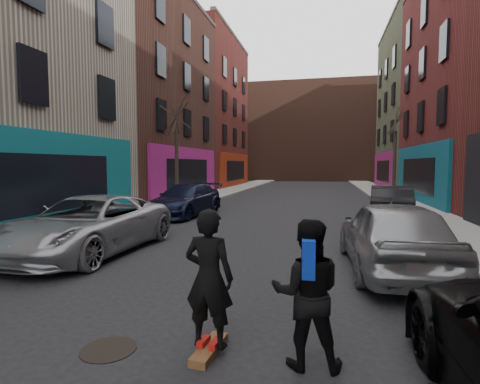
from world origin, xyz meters
The scene contains 14 objects.
sidewalk_left centered at (-6.25, 30.00, 0.07)m, with size 2.50×84.00×0.13m, color gray.
sidewalk_right centered at (6.25, 30.00, 0.07)m, with size 2.50×84.00×0.13m, color gray.
buildings_left centered at (-13.50, 16.00, 8.25)m, with size 12.00×56.00×16.50m, color #531C17.
building_far centered at (0.00, 56.00, 7.00)m, with size 40.00×10.00×14.00m, color #47281E.
tree_left_far centered at (-6.20, 18.00, 3.38)m, with size 2.00×2.00×6.50m, color black, non-canonical shape.
tree_right_far centered at (6.20, 24.00, 3.53)m, with size 2.00×2.00×6.80m, color black, non-canonical shape.
parked_left_far centered at (-4.19, 7.07, 0.76)m, with size 2.51×5.45×1.52m, color #95989D.
parked_left_end centered at (-4.36, 14.48, 0.72)m, with size 2.03×4.99×1.45m, color black.
parked_right_far centered at (3.34, 7.03, 0.81)m, with size 1.91×4.75×1.62m, color gray.
parked_right_end centered at (4.60, 15.04, 0.74)m, with size 1.56×4.48×1.47m, color black.
skateboard centered at (0.51, 2.72, 0.05)m, with size 0.22×0.80×0.10m, color brown.
skateboarder centered at (0.51, 2.72, 0.96)m, with size 0.63×0.41×1.72m, color black.
pedestrian centered at (1.70, 2.70, 0.87)m, with size 0.90×0.73×1.73m.
manhole centered at (-0.77, 2.51, 0.01)m, with size 0.70×0.70×0.01m, color black.
Camera 1 is at (1.88, -1.59, 2.36)m, focal length 28.00 mm.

